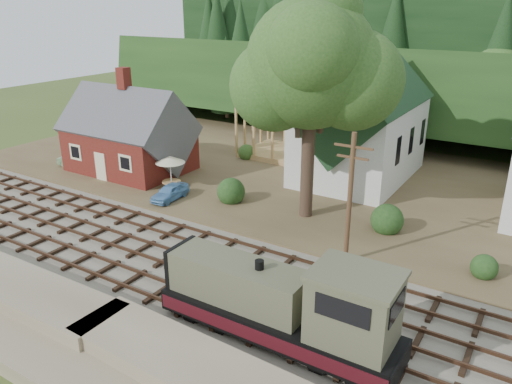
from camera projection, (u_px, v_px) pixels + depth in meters
The scene contains 16 objects.
ground at pixel (196, 271), 28.58m from camera, with size 140.00×140.00×0.00m, color #384C1E.
embankment at pixel (74, 354), 21.84m from camera, with size 64.00×5.00×1.60m, color #7F7259.
railroad_bed at pixel (195, 270), 28.55m from camera, with size 64.00×11.00×0.16m, color #726B5B.
village_flat at pixel (327, 180), 42.79m from camera, with size 64.00×26.00×0.30m, color brown.
hillside at pixel (407, 126), 61.86m from camera, with size 70.00×28.00×8.00m, color #1E3F19.
ridge at pixel (438, 105), 74.54m from camera, with size 80.00×20.00×12.00m, color black.
depot at pixel (129, 138), 44.06m from camera, with size 10.80×7.41×9.00m.
church at pixel (360, 121), 41.33m from camera, with size 8.40×15.17×13.00m.
timber_frame at pixel (288, 126), 47.81m from camera, with size 8.20×6.20×6.99m.
lattice_tower at pixel (318, 49), 50.15m from camera, with size 3.20×3.20×12.12m.
big_tree at pixel (314, 73), 31.85m from camera, with size 10.90×8.40×14.70m.
telegraph_pole_near at pixel (350, 198), 27.72m from camera, with size 2.20×0.28×8.00m.
locomotive at pixel (286, 307), 21.78m from camera, with size 11.09×2.77×4.46m.
car_blue at pixel (170, 192), 37.99m from camera, with size 1.42×3.52×1.20m, color #629DD2.
car_green at pixel (75, 161), 45.66m from camera, with size 1.13×3.24×1.07m, color #749F6E.
patio_set at pixel (170, 161), 39.88m from camera, with size 2.38×2.38×2.65m.
Camera 1 is at (16.22, -19.43, 14.45)m, focal length 35.00 mm.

